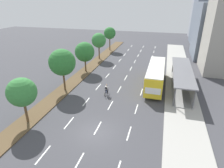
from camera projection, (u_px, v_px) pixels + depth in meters
name	position (u px, v px, depth m)	size (l,w,h in m)	color
ground_plane	(95.00, 132.00, 20.38)	(140.00, 140.00, 0.00)	#424247
median_strip	(91.00, 67.00, 39.98)	(2.60, 52.00, 0.12)	brown
sidewalk_right	(179.00, 75.00, 35.70)	(4.50, 52.00, 0.15)	#ADAAA3
lane_divider_left	(111.00, 71.00, 37.63)	(0.14, 48.27, 0.01)	white
lane_divider_center	(129.00, 73.00, 36.78)	(0.14, 48.27, 0.01)	white
lane_divider_right	(147.00, 75.00, 35.93)	(0.14, 48.27, 0.01)	white
bus_shelter	(184.00, 77.00, 29.84)	(2.90, 14.21, 2.86)	gray
bus	(156.00, 74.00, 30.52)	(2.54, 11.29, 3.37)	yellow
cyclist	(106.00, 90.00, 27.98)	(0.46, 1.82, 1.71)	black
median_tree_nearest	(22.00, 92.00, 20.46)	(3.17, 3.17, 5.35)	brown
median_tree_second	(62.00, 62.00, 27.92)	(3.93, 3.93, 6.38)	brown
median_tree_third	(85.00, 52.00, 35.96)	(3.71, 3.71, 5.63)	brown
median_tree_fourth	(99.00, 40.00, 43.56)	(3.31, 3.31, 5.91)	brown
median_tree_fifth	(110.00, 33.00, 51.17)	(3.15, 3.15, 6.10)	brown
building_mid_right	(215.00, 31.00, 44.14)	(8.64, 10.52, 12.41)	slate
building_far_right	(211.00, 3.00, 56.70)	(8.48, 10.55, 23.91)	slate
building_tall_right	(206.00, 5.00, 64.27)	(7.76, 13.66, 22.11)	#8E939E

